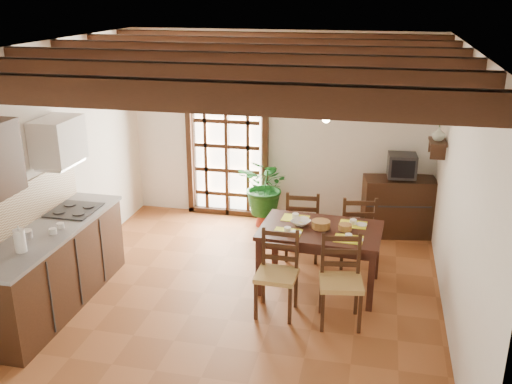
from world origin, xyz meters
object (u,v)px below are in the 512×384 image
(potted_plant, at_px, (267,189))
(pendant_lamp, at_px, (326,112))
(dining_table, at_px, (320,236))
(chair_far_left, at_px, (302,237))
(crt_tv, at_px, (402,166))
(chair_near_left, at_px, (277,289))
(chair_far_right, at_px, (356,242))
(sideboard, at_px, (398,207))
(chair_near_right, at_px, (340,297))
(kitchen_counter, at_px, (53,267))

(potted_plant, height_order, pendant_lamp, pendant_lamp)
(dining_table, xyz_separation_m, chair_far_left, (-0.30, 0.72, -0.35))
(crt_tv, bearing_deg, chair_near_left, -122.00)
(chair_far_right, distance_m, sideboard, 1.22)
(chair_far_left, height_order, potted_plant, potted_plant)
(crt_tv, height_order, pendant_lamp, pendant_lamp)
(chair_far_left, height_order, crt_tv, crt_tv)
(sideboard, bearing_deg, crt_tv, -99.86)
(sideboard, distance_m, potted_plant, 1.90)
(chair_near_left, bearing_deg, chair_near_right, -1.52)
(chair_near_right, bearing_deg, pendant_lamp, 101.32)
(potted_plant, bearing_deg, pendant_lamp, -58.23)
(kitchen_counter, relative_size, crt_tv, 5.56)
(kitchen_counter, relative_size, dining_table, 1.58)
(chair_far_right, relative_size, pendant_lamp, 1.14)
(potted_plant, bearing_deg, chair_far_left, -54.78)
(chair_near_right, bearing_deg, chair_far_left, 103.89)
(kitchen_counter, distance_m, chair_far_left, 3.07)
(sideboard, bearing_deg, kitchen_counter, -152.64)
(kitchen_counter, height_order, crt_tv, kitchen_counter)
(chair_far_right, bearing_deg, chair_far_left, -13.70)
(kitchen_counter, height_order, potted_plant, potted_plant)
(chair_far_right, bearing_deg, kitchen_counter, 18.06)
(kitchen_counter, distance_m, sideboard, 4.67)
(chair_near_left, xyz_separation_m, crt_tv, (1.30, 2.44, 0.74))
(dining_table, distance_m, crt_tv, 2.02)
(sideboard, relative_size, pendant_lamp, 1.17)
(dining_table, bearing_deg, chair_near_right, -64.13)
(potted_plant, bearing_deg, sideboard, 3.05)
(crt_tv, bearing_deg, chair_far_left, -143.36)
(chair_near_left, relative_size, sideboard, 0.94)
(dining_table, bearing_deg, chair_far_left, 115.96)
(chair_far_right, bearing_deg, pendant_lamp, 45.91)
(kitchen_counter, distance_m, chair_near_right, 3.13)
(chair_near_left, distance_m, crt_tv, 2.86)
(sideboard, height_order, crt_tv, crt_tv)
(chair_near_left, xyz_separation_m, chair_far_left, (0.08, 1.40, 0.01))
(chair_near_right, bearing_deg, crt_tv, 67.29)
(chair_far_right, xyz_separation_m, potted_plant, (-1.36, 0.99, 0.27))
(chair_near_left, relative_size, crt_tv, 2.30)
(chair_near_right, height_order, chair_far_left, same)
(sideboard, bearing_deg, pendant_lamp, -128.59)
(sideboard, height_order, potted_plant, potted_plant)
(kitchen_counter, height_order, chair_far_left, kitchen_counter)
(chair_far_right, distance_m, potted_plant, 1.70)
(crt_tv, bearing_deg, pendant_lamp, -122.85)
(pendant_lamp, bearing_deg, dining_table, -90.00)
(chair_far_right, height_order, sideboard, chair_far_right)
(chair_near_right, distance_m, chair_far_left, 1.56)
(pendant_lamp, bearing_deg, kitchen_counter, -157.61)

